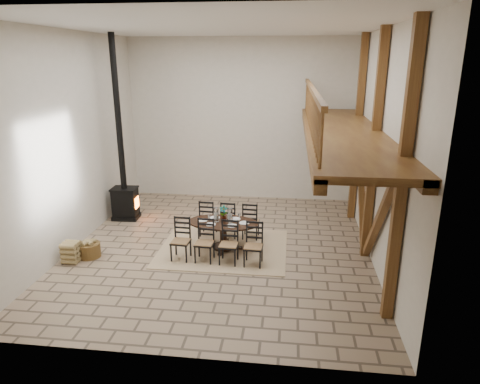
# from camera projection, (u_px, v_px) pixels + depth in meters

# --- Properties ---
(ground) EXTENTS (8.00, 8.00, 0.00)m
(ground) POSITION_uv_depth(u_px,v_px,m) (221.00, 247.00, 10.34)
(ground) COLOR gray
(ground) RESTS_ON ground
(room_shell) EXTENTS (7.02, 8.02, 5.01)m
(room_shell) POSITION_uv_depth(u_px,v_px,m) (273.00, 123.00, 9.30)
(room_shell) COLOR beige
(room_shell) RESTS_ON ground
(rug) EXTENTS (3.00, 2.50, 0.02)m
(rug) POSITION_uv_depth(u_px,v_px,m) (224.00, 248.00, 10.27)
(rug) COLOR tan
(rug) RESTS_ON ground
(dining_table) EXTENTS (2.07, 1.94, 1.07)m
(dining_table) POSITION_uv_depth(u_px,v_px,m) (223.00, 236.00, 10.09)
(dining_table) COLOR black
(dining_table) RESTS_ON ground
(wood_stove) EXTENTS (0.73, 0.57, 5.00)m
(wood_stove) POSITION_uv_depth(u_px,v_px,m) (124.00, 181.00, 11.86)
(wood_stove) COLOR black
(wood_stove) RESTS_ON ground
(log_basket) EXTENTS (0.50, 0.50, 0.41)m
(log_basket) POSITION_uv_depth(u_px,v_px,m) (89.00, 249.00, 9.80)
(log_basket) COLOR brown
(log_basket) RESTS_ON ground
(log_stack) EXTENTS (0.36, 0.37, 0.48)m
(log_stack) POSITION_uv_depth(u_px,v_px,m) (71.00, 252.00, 9.52)
(log_stack) COLOR tan
(log_stack) RESTS_ON ground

